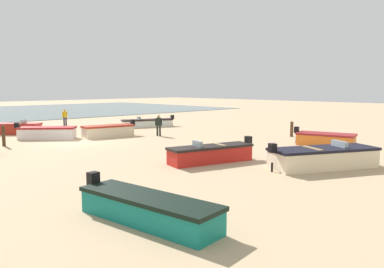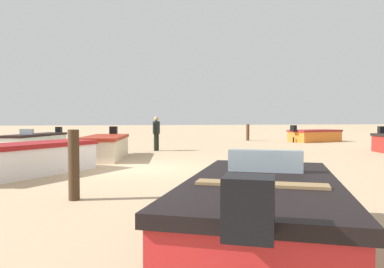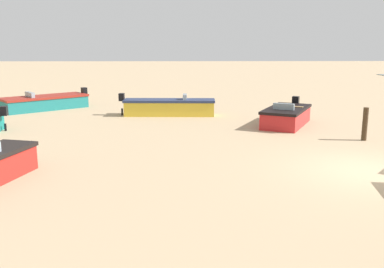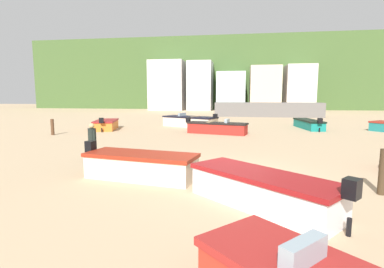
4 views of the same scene
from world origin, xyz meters
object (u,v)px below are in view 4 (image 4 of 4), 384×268
object	(u,v)px
boat_red_4	(217,128)
boat_cream_5	(141,166)
mooring_post_near_water	(383,172)
boat_orange_3	(106,125)
boat_cream_0	(190,121)
boat_teal_7	(309,124)
beach_walker_distant	(92,139)
boat_white_1	(262,190)
mooring_post_mid_beach	(52,127)

from	to	relation	value
boat_red_4	boat_cream_5	distance (m)	12.30
boat_cream_5	mooring_post_near_water	size ratio (longest dim) A/B	3.16
boat_orange_3	boat_cream_0	bearing A→B (deg)	10.86
boat_orange_3	boat_cream_5	bearing A→B (deg)	-75.62
boat_teal_7	boat_cream_5	bearing A→B (deg)	-125.84
boat_teal_7	mooring_post_near_water	distance (m)	17.40
boat_red_4	beach_walker_distant	distance (m)	10.89
boat_white_1	boat_red_4	size ratio (longest dim) A/B	0.82
boat_cream_5	mooring_post_near_water	xyz separation A→B (m)	(7.29, -0.53, 0.21)
beach_walker_distant	boat_cream_0	bearing A→B (deg)	-59.24
boat_red_4	mooring_post_mid_beach	bearing A→B (deg)	-63.31
boat_cream_0	beach_walker_distant	size ratio (longest dim) A/B	3.27
boat_white_1	mooring_post_near_water	size ratio (longest dim) A/B	2.96
boat_cream_0	boat_red_4	bearing A→B (deg)	-122.31
boat_white_1	boat_red_4	distance (m)	14.34
boat_red_4	mooring_post_near_water	bearing A→B (deg)	38.28
boat_teal_7	mooring_post_mid_beach	xyz separation A→B (m)	(-19.03, -7.07, 0.18)
boat_orange_3	mooring_post_mid_beach	bearing A→B (deg)	-135.41
boat_cream_5	boat_orange_3	bearing A→B (deg)	-140.65
boat_cream_0	beach_walker_distant	bearing A→B (deg)	-161.34
beach_walker_distant	boat_red_4	bearing A→B (deg)	-77.06
boat_cream_5	boat_cream_0	bearing A→B (deg)	-166.33
boat_cream_0	boat_orange_3	world-z (taller)	boat_cream_0
boat_white_1	boat_cream_5	xyz separation A→B (m)	(-3.86, 2.00, 0.00)
boat_orange_3	boat_cream_5	size ratio (longest dim) A/B	0.94
boat_cream_5	beach_walker_distant	bearing A→B (deg)	-118.36
boat_white_1	mooring_post_mid_beach	bearing A→B (deg)	89.83
boat_cream_0	boat_red_4	world-z (taller)	boat_cream_0
boat_cream_5	boat_teal_7	size ratio (longest dim) A/B	0.85
boat_orange_3	boat_cream_5	distance (m)	15.52
boat_white_1	beach_walker_distant	xyz separation A→B (m)	(-6.83, 4.35, 0.51)
boat_orange_3	boat_teal_7	size ratio (longest dim) A/B	0.80
boat_white_1	mooring_post_mid_beach	size ratio (longest dim) A/B	3.40
boat_red_4	boat_teal_7	bearing A→B (deg)	136.04
boat_orange_3	mooring_post_mid_beach	distance (m)	4.46
boat_orange_3	boat_red_4	distance (m)	9.40
boat_orange_3	mooring_post_near_water	xyz separation A→B (m)	(14.89, -14.06, 0.25)
boat_cream_0	boat_teal_7	distance (m)	10.23
boat_cream_5	mooring_post_near_water	bearing A→B (deg)	95.87
boat_white_1	boat_cream_5	bearing A→B (deg)	102.93
mooring_post_mid_beach	beach_walker_distant	world-z (taller)	beach_walker_distant
boat_white_1	boat_red_4	world-z (taller)	boat_white_1
boat_white_1	mooring_post_near_water	bearing A→B (deg)	-26.64
boat_cream_0	boat_white_1	distance (m)	19.32
mooring_post_mid_beach	mooring_post_near_water	bearing A→B (deg)	-30.80
boat_cream_5	mooring_post_near_water	world-z (taller)	mooring_post_near_water
boat_orange_3	boat_teal_7	xyz separation A→B (m)	(16.77, 3.23, -0.01)
beach_walker_distant	boat_teal_7	bearing A→B (deg)	-91.78
boat_teal_7	mooring_post_near_water	xyz separation A→B (m)	(-1.88, -17.29, 0.26)
boat_red_4	boat_teal_7	distance (m)	8.76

